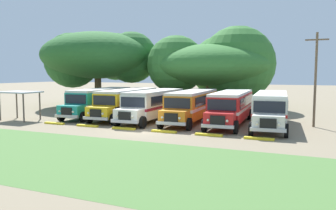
{
  "coord_description": "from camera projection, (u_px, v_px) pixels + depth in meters",
  "views": [
    {
      "loc": [
        12.25,
        -23.21,
        4.51
      ],
      "look_at": [
        0.0,
        4.9,
        1.6
      ],
      "focal_mm": 36.66,
      "sensor_mm": 36.0,
      "label": 1
    }
  ],
  "objects": [
    {
      "name": "broad_shade_tree",
      "position": [
        216.0,
        65.0,
        43.99
      ],
      "size": [
        15.62,
        15.76,
        10.29
      ],
      "color": "brown",
      "rests_on": "ground_plane"
    },
    {
      "name": "curb_wheelstop_3",
      "position": [
        164.0,
        131.0,
        25.87
      ],
      "size": [
        2.0,
        0.36,
        0.15
      ],
      "primitive_type": "cube",
      "color": "yellow",
      "rests_on": "ground_plane"
    },
    {
      "name": "waiting_shelter",
      "position": [
        20.0,
        94.0,
        32.52
      ],
      "size": [
        3.6,
        2.6,
        2.72
      ],
      "color": "brown",
      "rests_on": "ground_plane"
    },
    {
      "name": "parked_bus_slot_5",
      "position": [
        271.0,
        108.0,
        28.61
      ],
      "size": [
        3.51,
        10.97,
        2.82
      ],
      "rotation": [
        0.0,
        0.0,
        -1.48
      ],
      "color": "silver",
      "rests_on": "ground_plane"
    },
    {
      "name": "parked_bus_slot_0",
      "position": [
        100.0,
        101.0,
        35.92
      ],
      "size": [
        3.35,
        10.94,
        2.82
      ],
      "rotation": [
        0.0,
        0.0,
        -1.5
      ],
      "color": "teal",
      "rests_on": "ground_plane"
    },
    {
      "name": "parked_bus_slot_2",
      "position": [
        154.0,
        103.0,
        32.55
      ],
      "size": [
        2.95,
        10.87,
        2.82
      ],
      "rotation": [
        0.0,
        0.0,
        -1.54
      ],
      "color": "silver",
      "rests_on": "ground_plane"
    },
    {
      "name": "curb_wheelstop_4",
      "position": [
        209.0,
        135.0,
        24.47
      ],
      "size": [
        2.0,
        0.36,
        0.15
      ],
      "primitive_type": "cube",
      "color": "yellow",
      "rests_on": "ground_plane"
    },
    {
      "name": "curb_wheelstop_0",
      "position": [
        55.0,
        123.0,
        30.06
      ],
      "size": [
        2.0,
        0.36,
        0.15
      ],
      "primitive_type": "cube",
      "color": "yellow",
      "rests_on": "ground_plane"
    },
    {
      "name": "parked_bus_slot_4",
      "position": [
        231.0,
        106.0,
        30.12
      ],
      "size": [
        3.22,
        10.92,
        2.82
      ],
      "rotation": [
        0.0,
        0.0,
        -1.51
      ],
      "color": "red",
      "rests_on": "ground_plane"
    },
    {
      "name": "curb_wheelstop_1",
      "position": [
        87.0,
        126.0,
        28.66
      ],
      "size": [
        2.0,
        0.36,
        0.15
      ],
      "primitive_type": "cube",
      "color": "yellow",
      "rests_on": "ground_plane"
    },
    {
      "name": "foreground_grass_strip",
      "position": [
        69.0,
        156.0,
        18.64
      ],
      "size": [
        80.0,
        10.03,
        0.01
      ],
      "primitive_type": "cube",
      "color": "#4C7538",
      "rests_on": "ground_plane"
    },
    {
      "name": "secondary_tree",
      "position": [
        100.0,
        57.0,
        47.03
      ],
      "size": [
        15.11,
        15.53,
        10.31
      ],
      "color": "brown",
      "rests_on": "ground_plane"
    },
    {
      "name": "curb_wheelstop_5",
      "position": [
        259.0,
        139.0,
        23.07
      ],
      "size": [
        2.0,
        0.36,
        0.15
      ],
      "primitive_type": "cube",
      "color": "yellow",
      "rests_on": "ground_plane"
    },
    {
      "name": "parked_bus_slot_3",
      "position": [
        192.0,
        104.0,
        31.58
      ],
      "size": [
        3.18,
        10.91,
        2.82
      ],
      "rotation": [
        0.0,
        0.0,
        -1.52
      ],
      "color": "orange",
      "rests_on": "ground_plane"
    },
    {
      "name": "parked_bus_slot_1",
      "position": [
        127.0,
        102.0,
        34.44
      ],
      "size": [
        3.18,
        10.91,
        2.82
      ],
      "rotation": [
        0.0,
        0.0,
        -1.52
      ],
      "color": "yellow",
      "rests_on": "ground_plane"
    },
    {
      "name": "ground_plane",
      "position": [
        143.0,
        131.0,
        26.48
      ],
      "size": [
        220.0,
        220.0,
        0.0
      ],
      "primitive_type": "plane",
      "color": "#84755B"
    },
    {
      "name": "curb_wheelstop_2",
      "position": [
        124.0,
        128.0,
        27.26
      ],
      "size": [
        2.0,
        0.36,
        0.15
      ],
      "primitive_type": "cube",
      "color": "yellow",
      "rests_on": "ground_plane"
    },
    {
      "name": "utility_pole",
      "position": [
        316.0,
        77.0,
        28.13
      ],
      "size": [
        1.8,
        0.2,
        7.77
      ],
      "color": "brown",
      "rests_on": "ground_plane"
    }
  ]
}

